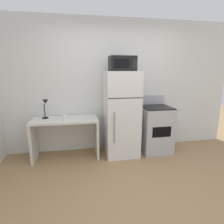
# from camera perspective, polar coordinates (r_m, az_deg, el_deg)

# --- Properties ---
(ground_plane) EXTENTS (12.00, 12.00, 0.00)m
(ground_plane) POSITION_cam_1_polar(r_m,az_deg,el_deg) (2.68, 8.47, -24.46)
(ground_plane) COLOR #9E7A51
(wall_back_white) EXTENTS (5.00, 0.10, 2.60)m
(wall_back_white) POSITION_cam_1_polar(r_m,az_deg,el_deg) (3.79, 0.82, 7.99)
(wall_back_white) COLOR silver
(wall_back_white) RESTS_ON ground
(desk) EXTENTS (1.19, 0.54, 0.75)m
(desk) POSITION_cam_1_polar(r_m,az_deg,el_deg) (3.55, -14.18, -5.51)
(desk) COLOR silver
(desk) RESTS_ON ground
(desk_lamp) EXTENTS (0.14, 0.12, 0.35)m
(desk_lamp) POSITION_cam_1_polar(r_m,az_deg,el_deg) (3.55, -19.97, 1.85)
(desk_lamp) COLOR black
(desk_lamp) RESTS_ON desk
(coffee_mug) EXTENTS (0.08, 0.08, 0.09)m
(coffee_mug) POSITION_cam_1_polar(r_m,az_deg,el_deg) (3.38, -14.34, -1.67)
(coffee_mug) COLOR white
(coffee_mug) RESTS_ON desk
(refrigerator) EXTENTS (0.62, 0.65, 1.60)m
(refrigerator) POSITION_cam_1_polar(r_m,az_deg,el_deg) (3.51, 2.90, -0.64)
(refrigerator) COLOR white
(refrigerator) RESTS_ON ground
(microwave) EXTENTS (0.46, 0.35, 0.26)m
(microwave) POSITION_cam_1_polar(r_m,az_deg,el_deg) (3.40, 3.17, 14.75)
(microwave) COLOR black
(microwave) RESTS_ON refrigerator
(oven_range) EXTENTS (0.58, 0.61, 1.10)m
(oven_range) POSITION_cam_1_polar(r_m,az_deg,el_deg) (3.84, 13.21, -5.01)
(oven_range) COLOR #B7B7BC
(oven_range) RESTS_ON ground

